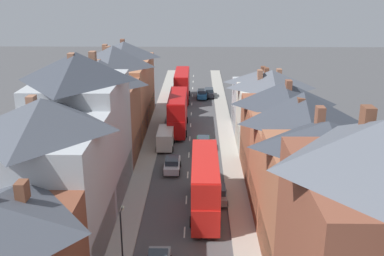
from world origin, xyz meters
TOP-DOWN VIEW (x-y plane):
  - pavement_left at (-5.10, 38.00)m, footprint 2.20×104.00m
  - pavement_right at (5.10, 38.00)m, footprint 2.20×104.00m
  - centre_line_dashes at (0.00, 36.00)m, footprint 0.14×97.80m
  - terrace_row_left at (-10.19, 24.13)m, footprint 8.00×68.03m
  - terrace_row_right at (10.18, 18.43)m, footprint 8.00×60.81m
  - double_decker_bus_lead at (-1.81, 45.60)m, footprint 2.74×10.80m
  - double_decker_bus_mid_street at (1.79, 21.86)m, footprint 2.74×10.80m
  - double_decker_bus_far_approaching at (-1.81, 62.44)m, footprint 2.74×10.80m
  - car_near_blue at (3.10, 65.03)m, footprint 1.90×4.44m
  - car_parked_right_a at (1.80, 63.89)m, footprint 1.90×4.23m
  - car_mid_black at (1.80, 38.21)m, footprint 1.90×4.40m
  - car_mid_white at (-1.80, 31.02)m, footprint 1.90×4.19m
  - car_parked_right_b at (3.10, 23.83)m, footprint 1.90×3.84m
  - delivery_van at (-3.10, 38.58)m, footprint 2.20×5.20m
  - street_lamp at (-4.25, 11.72)m, footprint 0.20×1.12m

SIDE VIEW (x-z plane):
  - centre_line_dashes at x=0.00m, z-range 0.00..0.01m
  - pavement_left at x=-5.10m, z-range 0.00..0.14m
  - pavement_right at x=5.10m, z-range 0.00..0.14m
  - car_mid_black at x=1.80m, z-range 0.01..1.60m
  - car_parked_right_b at x=3.10m, z-range 0.01..1.62m
  - car_mid_white at x=-1.80m, z-range 0.00..1.68m
  - car_near_blue at x=3.10m, z-range 0.01..1.68m
  - car_parked_right_a at x=1.80m, z-range 0.00..1.69m
  - delivery_van at x=-3.10m, z-range 0.13..2.54m
  - double_decker_bus_lead at x=-1.81m, z-range 0.17..5.47m
  - double_decker_bus_mid_street at x=1.79m, z-range 0.17..5.47m
  - double_decker_bus_far_approaching at x=-1.81m, z-range 0.17..5.47m
  - street_lamp at x=-4.25m, z-range 0.49..5.99m
  - terrace_row_right at x=10.18m, z-range -1.61..12.91m
  - terrace_row_left at x=-10.19m, z-range -1.16..13.30m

